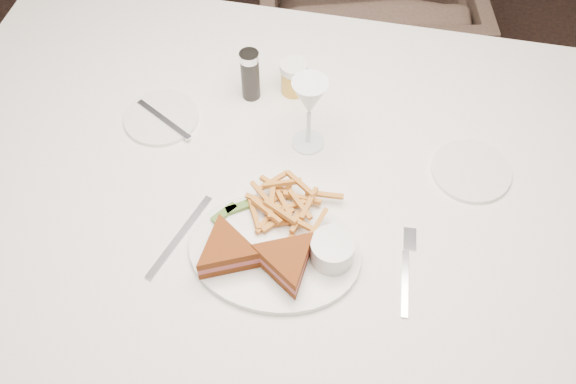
# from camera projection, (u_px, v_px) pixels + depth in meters

# --- Properties ---
(ground) EXTENTS (5.00, 5.00, 0.00)m
(ground) POSITION_uv_depth(u_px,v_px,m) (252.00, 268.00, 2.02)
(ground) COLOR black
(ground) RESTS_ON ground
(table) EXTENTS (1.69, 1.20, 0.75)m
(table) POSITION_uv_depth(u_px,v_px,m) (294.00, 277.00, 1.58)
(table) COLOR white
(table) RESTS_ON ground
(chair_far) EXTENTS (0.83, 0.80, 0.69)m
(chair_far) POSITION_uv_depth(u_px,v_px,m) (361.00, 28.00, 2.17)
(chair_far) COLOR #423128
(chair_far) RESTS_ON ground
(table_setting) EXTENTS (0.82, 0.60, 0.18)m
(table_setting) POSITION_uv_depth(u_px,v_px,m) (284.00, 199.00, 1.21)
(table_setting) COLOR white
(table_setting) RESTS_ON table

